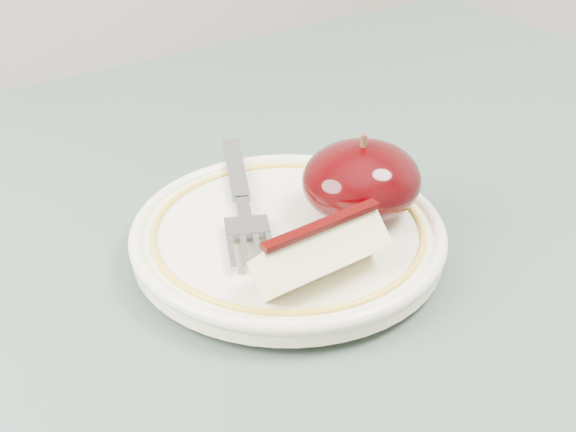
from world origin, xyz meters
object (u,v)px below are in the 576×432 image
table (388,432)px  plate (288,235)px  apple_half (361,180)px  fork (242,200)px

table → plate: plate is taller
plate → apple_half: 0.06m
table → plate: size_ratio=4.58×
apple_half → fork: size_ratio=0.50×
table → fork: fork is taller
fork → apple_half: bearing=-104.2°
apple_half → table: bearing=-113.0°
table → plate: bearing=99.3°
table → plate: 0.14m
plate → fork: fork is taller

